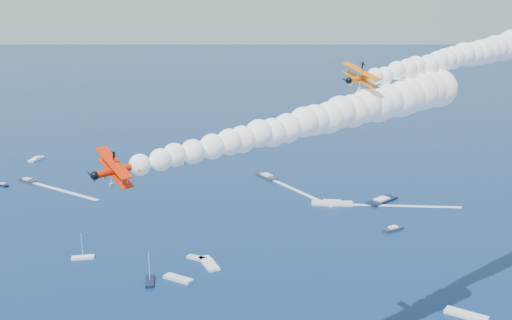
{
  "coord_description": "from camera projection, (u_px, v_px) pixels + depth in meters",
  "views": [
    {
      "loc": [
        5.08,
        -59.39,
        70.91
      ],
      "look_at": [
        -0.06,
        23.67,
        49.18
      ],
      "focal_mm": 43.29,
      "sensor_mm": 36.0,
      "label": 1
    }
  ],
  "objects": [
    {
      "name": "biplane_lead",
      "position": [
        362.0,
        78.0,
        96.04
      ],
      "size": [
        10.07,
        10.44,
        6.69
      ],
      "primitive_type": null,
      "rotation": [
        -0.3,
        0.07,
        3.86
      ],
      "color": "#EB6204"
    },
    {
      "name": "biplane_trail",
      "position": [
        117.0,
        170.0,
        72.96
      ],
      "size": [
        10.04,
        10.4,
        6.86
      ],
      "primitive_type": null,
      "rotation": [
        -0.34,
        0.07,
        3.85
      ],
      "color": "red"
    },
    {
      "name": "smoke_trail_lead",
      "position": [
        480.0,
        52.0,
        114.04
      ],
      "size": [
        66.56,
        66.02,
        11.47
      ],
      "primitive_type": null,
      "rotation": [
        0.0,
        0.0,
        3.86
      ],
      "color": "white"
    },
    {
      "name": "smoke_trail_trail",
      "position": [
        316.0,
        120.0,
        90.74
      ],
      "size": [
        66.55,
        65.85,
        11.47
      ],
      "primitive_type": null,
      "rotation": [
        0.0,
        0.0,
        3.85
      ],
      "color": "white"
    },
    {
      "name": "spectator_boats",
      "position": [
        256.0,
        232.0,
        192.91
      ],
      "size": [
        226.65,
        195.32,
        0.7
      ],
      "color": "#2C303B",
      "rests_on": "ground"
    },
    {
      "name": "boat_wakes",
      "position": [
        254.0,
        196.0,
        228.74
      ],
      "size": [
        163.09,
        32.4,
        0.04
      ],
      "color": "white",
      "rests_on": "ground"
    }
  ]
}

